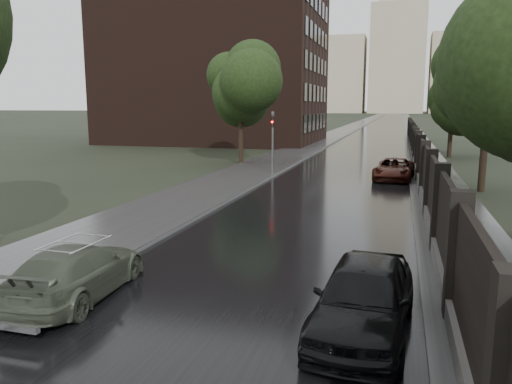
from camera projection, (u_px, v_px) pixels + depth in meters
name	position (u px, v px, depth m)	size (l,w,h in m)	color
road	(391.00, 117.00, 186.75)	(8.00, 420.00, 0.02)	black
sidewalk_left	(375.00, 117.00, 188.37)	(4.00, 420.00, 0.16)	#2D2D2D
verge_right	(406.00, 117.00, 185.25)	(3.00, 420.00, 0.08)	#2D2D2D
fence_right	(417.00, 153.00, 35.71)	(0.45, 75.72, 2.70)	#383533
tree_left_far	(241.00, 93.00, 36.51)	(4.25, 4.25, 7.39)	black
tree_right_b	(488.00, 93.00, 24.77)	(4.08, 4.08, 7.01)	black
tree_right_c	(453.00, 98.00, 41.81)	(4.08, 4.08, 7.01)	black
traffic_light	(273.00, 137.00, 31.25)	(0.16, 0.32, 4.00)	#59595E
brick_building	(217.00, 57.00, 59.25)	(24.00, 18.00, 20.00)	black
stalinist_tower	(398.00, 45.00, 284.36)	(92.00, 30.00, 159.00)	tan
volga_sedan	(76.00, 271.00, 11.38)	(1.75, 4.29, 1.25)	#454D3D
car_right_near	(364.00, 297.00, 9.53)	(1.74, 4.32, 1.47)	black
car_right_far	(394.00, 169.00, 29.46)	(2.14, 4.64, 1.29)	#33120B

